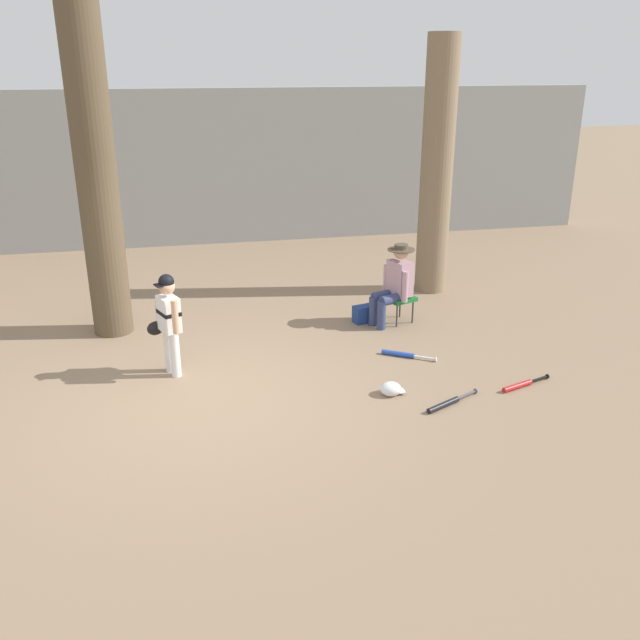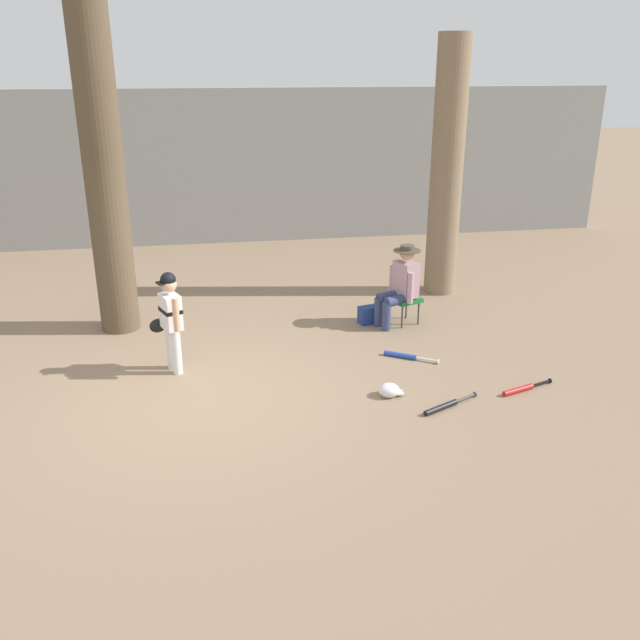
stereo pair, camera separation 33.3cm
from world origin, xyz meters
name	(u,v)px [view 2 (the right image)]	position (x,y,z in m)	size (l,w,h in m)	color
ground_plane	(201,399)	(0.00, 0.00, 0.00)	(60.00, 60.00, 0.00)	#897056
concrete_back_wall	(194,168)	(0.00, 7.42, 1.58)	(18.00, 0.36, 3.17)	gray
tree_near_player	(105,177)	(-1.15, 2.49, 2.20)	(0.87, 0.87, 5.28)	brown
tree_behind_spectator	(446,187)	(4.03, 3.34, 1.78)	(0.73, 0.73, 4.25)	#7F6B51
young_ballplayer	(170,316)	(-0.33, 0.86, 0.74)	(0.46, 0.55, 1.31)	white
folding_stool	(405,300)	(3.02, 1.98, 0.36)	(0.51, 0.51, 0.41)	#196B2D
seated_spectator	(400,283)	(2.92, 1.94, 0.64)	(0.67, 0.54, 1.20)	navy
handbag_beside_stool	(370,315)	(2.52, 2.07, 0.13)	(0.34, 0.18, 0.26)	navy
bat_black_composite	(445,406)	(2.72, -0.69, 0.03)	(0.76, 0.41, 0.07)	black
bat_red_barrel	(522,389)	(3.77, -0.43, 0.03)	(0.73, 0.30, 0.07)	red
bat_blue_youth	(405,356)	(2.66, 0.73, 0.03)	(0.66, 0.45, 0.07)	#2347AD
batting_helmet_white	(389,390)	(2.18, -0.28, 0.07)	(0.30, 0.23, 0.17)	silver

